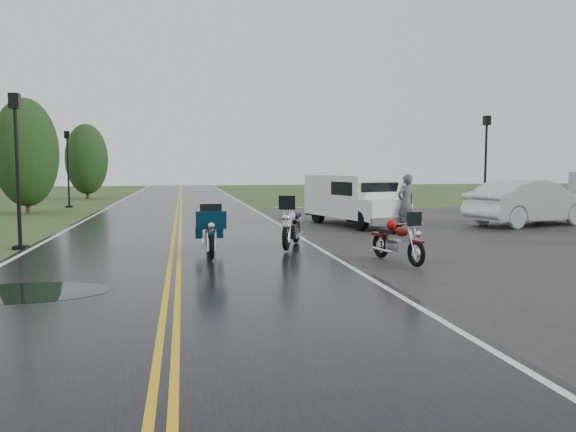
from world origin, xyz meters
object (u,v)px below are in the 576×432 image
at_px(lamp_post_far_left, 68,169).
at_px(lamp_post_far_right, 486,164).
at_px(motorcycle_teal, 211,234).
at_px(motorcycle_silver, 286,226).
at_px(lamp_post_near_left, 17,171).
at_px(sedan_white, 530,203).
at_px(person_at_van, 406,204).
at_px(motorcycle_red, 416,243).
at_px(van_white, 361,203).

bearing_deg(lamp_post_far_left, lamp_post_far_right, -20.15).
bearing_deg(lamp_post_far_left, motorcycle_teal, -70.93).
distance_m(motorcycle_silver, lamp_post_near_left, 7.40).
xyz_separation_m(lamp_post_far_left, lamp_post_far_right, (20.91, -7.67, 0.25)).
height_order(sedan_white, lamp_post_far_right, lamp_post_far_right).
bearing_deg(person_at_van, sedan_white, 173.33).
bearing_deg(lamp_post_far_left, motorcycle_red, -62.69).
relative_size(motorcycle_red, lamp_post_far_left, 0.47).
xyz_separation_m(motorcycle_silver, lamp_post_far_left, (-8.88, 18.90, 1.44)).
bearing_deg(motorcycle_silver, sedan_white, 46.03).
bearing_deg(person_at_van, motorcycle_red, 49.83).
bearing_deg(lamp_post_far_right, lamp_post_far_left, 159.85).
bearing_deg(motorcycle_silver, van_white, 71.80).
distance_m(sedan_white, lamp_post_far_right, 6.49).
relative_size(motorcycle_red, lamp_post_far_right, 0.42).
bearing_deg(lamp_post_near_left, van_white, 12.81).
height_order(person_at_van, lamp_post_far_left, lamp_post_far_left).
xyz_separation_m(lamp_post_near_left, lamp_post_far_right, (19.00, 9.19, 0.28)).
xyz_separation_m(motorcycle_teal, motorcycle_silver, (1.97, 1.07, 0.05)).
relative_size(motorcycle_silver, lamp_post_far_right, 0.50).
height_order(motorcycle_red, motorcycle_silver, motorcycle_silver).
xyz_separation_m(person_at_van, lamp_post_far_right, (7.15, 7.36, 1.42)).
xyz_separation_m(person_at_van, sedan_white, (5.52, 1.26, -0.12)).
relative_size(motorcycle_red, motorcycle_teal, 0.89).
distance_m(person_at_van, lamp_post_near_left, 12.04).
relative_size(motorcycle_teal, motorcycle_silver, 0.93).
distance_m(van_white, lamp_post_far_right, 11.05).
relative_size(motorcycle_red, van_white, 0.40).
xyz_separation_m(motorcycle_silver, lamp_post_near_left, (-6.97, 2.04, 1.41)).
bearing_deg(lamp_post_far_left, lamp_post_near_left, -83.55).
height_order(motorcycle_silver, lamp_post_far_left, lamp_post_far_left).
distance_m(motorcycle_teal, lamp_post_far_right, 18.72).
xyz_separation_m(motorcycle_teal, van_white, (5.41, 5.49, 0.33)).
bearing_deg(sedan_white, motorcycle_red, 118.93).
relative_size(van_white, person_at_van, 2.55).
bearing_deg(motorcycle_silver, lamp_post_far_right, 62.79).
height_order(van_white, lamp_post_near_left, lamp_post_near_left).
xyz_separation_m(lamp_post_near_left, lamp_post_far_left, (-1.91, 16.86, 0.03)).
bearing_deg(van_white, lamp_post_far_left, 114.89).
distance_m(motorcycle_teal, lamp_post_far_left, 21.19).
height_order(motorcycle_red, sedan_white, sedan_white).
xyz_separation_m(person_at_van, lamp_post_far_left, (-13.75, 15.03, 1.16)).
bearing_deg(lamp_post_far_left, motorcycle_silver, -64.84).
bearing_deg(lamp_post_near_left, lamp_post_far_right, 25.81).
relative_size(motorcycle_teal, van_white, 0.44).
xyz_separation_m(van_white, lamp_post_far_right, (8.58, 6.82, 1.41)).
relative_size(lamp_post_near_left, lamp_post_far_left, 0.99).
distance_m(motorcycle_red, motorcycle_silver, 3.68).
height_order(motorcycle_teal, motorcycle_silver, motorcycle_silver).
distance_m(motorcycle_teal, motorcycle_silver, 2.25).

